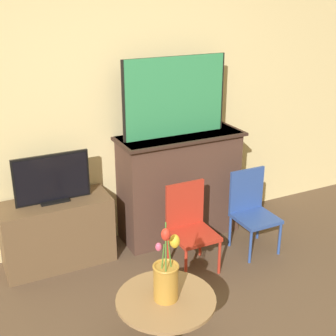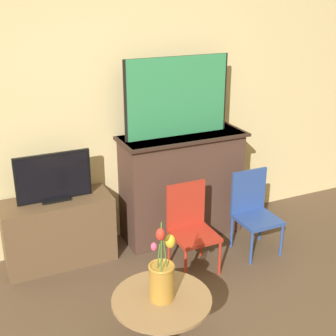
{
  "view_description": "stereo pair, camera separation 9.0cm",
  "coord_description": "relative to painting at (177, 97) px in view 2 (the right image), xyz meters",
  "views": [
    {
      "loc": [
        -1.27,
        -1.53,
        2.17
      ],
      "look_at": [
        0.14,
        1.31,
        0.93
      ],
      "focal_mm": 50.0,
      "sensor_mm": 36.0,
      "label": 1
    },
    {
      "loc": [
        -1.19,
        -1.57,
        2.17
      ],
      "look_at": [
        0.14,
        1.31,
        0.93
      ],
      "focal_mm": 50.0,
      "sensor_mm": 36.0,
      "label": 2
    }
  ],
  "objects": [
    {
      "name": "chair_blue",
      "position": [
        0.49,
        -0.5,
        -0.92
      ],
      "size": [
        0.34,
        0.34,
        0.71
      ],
      "color": "#2D4C99",
      "rests_on": "ground"
    },
    {
      "name": "wall_back",
      "position": [
        -0.5,
        0.22,
        0.05
      ],
      "size": [
        8.0,
        0.06,
        2.7
      ],
      "color": "beige",
      "rests_on": "ground"
    },
    {
      "name": "painting",
      "position": [
        0.0,
        0.0,
        0.0
      ],
      "size": [
        0.94,
        0.03,
        0.67
      ],
      "color": "black",
      "rests_on": "fireplace_mantel"
    },
    {
      "name": "tv_stand",
      "position": [
        -1.08,
        -0.01,
        -1.02
      ],
      "size": [
        0.88,
        0.37,
        0.56
      ],
      "color": "brown",
      "rests_on": "ground"
    },
    {
      "name": "chair_red",
      "position": [
        -0.13,
        -0.52,
        -0.92
      ],
      "size": [
        0.34,
        0.34,
        0.71
      ],
      "color": "#B22D1E",
      "rests_on": "ground"
    },
    {
      "name": "vase_tulips",
      "position": [
        -0.76,
        -1.38,
        -0.71
      ],
      "size": [
        0.16,
        0.2,
        0.53
      ],
      "color": "#B78433",
      "rests_on": "side_table"
    },
    {
      "name": "tv_monitor",
      "position": [
        -1.08,
        -0.01,
        -0.55
      ],
      "size": [
        0.6,
        0.12,
        0.39
      ],
      "color": "black",
      "rests_on": "tv_stand"
    },
    {
      "name": "fireplace_mantel",
      "position": [
        0.04,
        -0.01,
        -0.8
      ],
      "size": [
        1.12,
        0.44,
        0.97
      ],
      "color": "#4C3328",
      "rests_on": "ground"
    },
    {
      "name": "side_table",
      "position": [
        -0.76,
        -1.38,
        -1.01
      ],
      "size": [
        0.6,
        0.6,
        0.44
      ],
      "color": "#99754C",
      "rests_on": "ground"
    }
  ]
}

